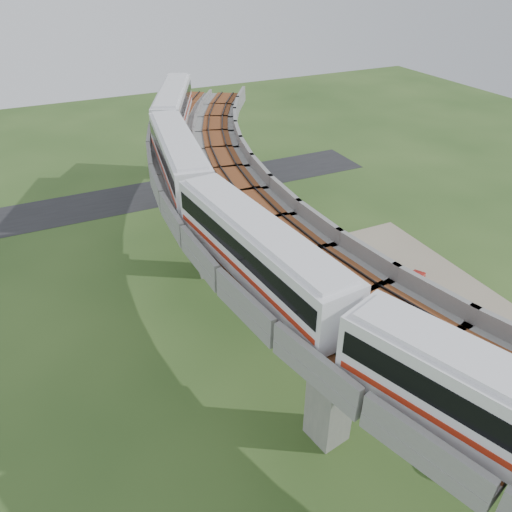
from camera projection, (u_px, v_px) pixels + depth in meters
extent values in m
plane|color=#2D4B1E|center=(246.00, 340.00, 39.60)|extent=(160.00, 160.00, 0.00)
cube|color=gray|center=(402.00, 307.00, 43.15)|extent=(18.00, 26.00, 0.04)
cube|color=#232326|center=(147.00, 195.00, 62.59)|extent=(60.00, 8.00, 0.03)
cube|color=#99968E|center=(208.00, 148.00, 65.07)|extent=(2.86, 2.93, 8.40)
cube|color=#99968E|center=(206.00, 111.00, 62.53)|extent=(7.21, 5.74, 1.20)
cube|color=#99968E|center=(207.00, 233.00, 45.70)|extent=(2.35, 2.51, 8.40)
cube|color=#99968E|center=(204.00, 185.00, 43.16)|extent=(7.31, 3.58, 1.20)
cube|color=#99968E|center=(331.00, 388.00, 29.72)|extent=(2.35, 2.51, 8.40)
cube|color=#99968E|center=(338.00, 326.00, 27.18)|extent=(7.31, 3.58, 1.20)
cube|color=gray|center=(198.00, 117.00, 56.90)|extent=(16.42, 20.91, 0.80)
cube|color=gray|center=(160.00, 109.00, 56.48)|extent=(8.66, 17.08, 1.00)
cube|color=gray|center=(236.00, 109.00, 56.37)|extent=(8.66, 17.08, 1.00)
cube|color=brown|center=(179.00, 113.00, 56.69)|extent=(10.68, 18.08, 0.12)
cube|color=black|center=(179.00, 112.00, 56.62)|extent=(9.69, 17.59, 0.12)
cube|color=brown|center=(217.00, 113.00, 56.63)|extent=(10.68, 18.08, 0.12)
cube|color=black|center=(217.00, 112.00, 56.57)|extent=(9.69, 17.59, 0.12)
cube|color=gray|center=(207.00, 180.00, 41.56)|extent=(11.77, 20.03, 0.80)
cube|color=gray|center=(154.00, 176.00, 40.04)|extent=(3.22, 18.71, 1.00)
cube|color=gray|center=(256.00, 164.00, 42.13)|extent=(3.22, 18.71, 1.00)
cube|color=brown|center=(180.00, 178.00, 40.78)|extent=(5.44, 19.05, 0.12)
cube|color=black|center=(180.00, 177.00, 40.72)|extent=(4.35, 18.88, 0.12)
cube|color=brown|center=(232.00, 172.00, 41.85)|extent=(5.44, 19.05, 0.12)
cube|color=black|center=(232.00, 171.00, 41.79)|extent=(4.35, 18.88, 0.12)
cube|color=gray|center=(323.00, 299.00, 27.57)|extent=(11.77, 20.03, 0.80)
cube|color=gray|center=(259.00, 314.00, 25.04)|extent=(3.22, 18.71, 1.00)
cube|color=gray|center=(380.00, 262.00, 29.14)|extent=(3.22, 18.71, 1.00)
cube|color=brown|center=(292.00, 306.00, 26.27)|extent=(5.44, 19.05, 0.12)
cube|color=black|center=(292.00, 304.00, 26.21)|extent=(4.35, 18.88, 0.12)
cube|color=brown|center=(353.00, 280.00, 28.37)|extent=(5.44, 19.05, 0.12)
cube|color=black|center=(354.00, 278.00, 28.31)|extent=(4.35, 18.88, 0.12)
cube|color=white|center=(257.00, 249.00, 27.75)|extent=(4.16, 15.19, 3.20)
cube|color=white|center=(258.00, 222.00, 26.85)|extent=(3.55, 14.39, 0.22)
cube|color=black|center=(257.00, 242.00, 27.51)|extent=(4.16, 14.60, 1.15)
cube|color=#AA2611|center=(257.00, 261.00, 28.15)|extent=(4.16, 14.60, 0.30)
cube|color=black|center=(257.00, 271.00, 28.52)|extent=(3.14, 12.87, 0.28)
cube|color=white|center=(178.00, 157.00, 39.83)|extent=(4.95, 15.24, 3.20)
cube|color=white|center=(177.00, 137.00, 38.93)|extent=(4.30, 14.41, 0.22)
cube|color=black|center=(178.00, 152.00, 39.59)|extent=(4.92, 14.65, 1.15)
cube|color=#AA2611|center=(179.00, 166.00, 40.22)|extent=(4.92, 14.65, 0.30)
cube|color=black|center=(180.00, 174.00, 40.60)|extent=(3.81, 12.89, 0.28)
cube|color=white|center=(173.00, 105.00, 52.85)|extent=(8.37, 14.86, 3.20)
cube|color=white|center=(172.00, 89.00, 51.95)|extent=(7.58, 13.95, 0.22)
cube|color=black|center=(173.00, 101.00, 52.61)|extent=(8.19, 14.33, 1.15)
cube|color=#AA2611|center=(174.00, 112.00, 53.25)|extent=(8.19, 14.33, 0.30)
cube|color=black|center=(175.00, 119.00, 53.62)|extent=(6.75, 12.47, 0.28)
cylinder|color=#2D382D|center=(273.00, 205.00, 58.45)|extent=(0.08, 0.08, 1.50)
cube|color=#2D382D|center=(275.00, 215.00, 56.36)|extent=(1.69, 4.77, 1.40)
cylinder|color=#2D382D|center=(279.00, 225.00, 54.28)|extent=(0.08, 0.08, 1.50)
cube|color=#2D382D|center=(284.00, 236.00, 52.22)|extent=(1.23, 4.91, 1.40)
cylinder|color=#2D382D|center=(291.00, 248.00, 50.17)|extent=(0.08, 0.08, 1.50)
cube|color=#2D382D|center=(299.00, 261.00, 48.15)|extent=(0.75, 4.99, 1.40)
cylinder|color=#2D382D|center=(309.00, 274.00, 46.17)|extent=(0.08, 0.08, 1.50)
cube|color=#2D382D|center=(322.00, 289.00, 44.21)|extent=(0.27, 5.04, 1.40)
cylinder|color=#2D382D|center=(337.00, 304.00, 42.30)|extent=(0.08, 0.08, 1.50)
cube|color=#2D382D|center=(354.00, 321.00, 40.42)|extent=(0.27, 5.04, 1.40)
cylinder|color=#2D382D|center=(375.00, 339.00, 38.60)|extent=(0.08, 0.08, 1.50)
cube|color=#2D382D|center=(398.00, 358.00, 36.82)|extent=(0.75, 4.99, 1.40)
cylinder|color=#2D382D|center=(425.00, 378.00, 35.11)|extent=(0.08, 0.08, 1.50)
cube|color=#2D382D|center=(456.00, 399.00, 33.45)|extent=(1.23, 4.91, 1.40)
cylinder|color=#2D382D|center=(491.00, 422.00, 31.85)|extent=(0.08, 0.08, 1.50)
cylinder|color=#382314|center=(260.00, 192.00, 61.24)|extent=(0.18, 0.18, 1.70)
ellipsoid|color=#173C13|center=(260.00, 179.00, 60.30)|extent=(3.05, 3.05, 2.59)
cylinder|color=#382314|center=(257.00, 234.00, 53.12)|extent=(0.18, 0.18, 1.05)
ellipsoid|color=#173C13|center=(257.00, 223.00, 52.43)|extent=(2.55, 2.55, 2.17)
cylinder|color=#382314|center=(277.00, 259.00, 48.35)|extent=(0.18, 0.18, 1.57)
ellipsoid|color=#173C13|center=(277.00, 247.00, 47.61)|extent=(2.01, 2.01, 1.71)
cylinder|color=#382314|center=(323.00, 313.00, 41.71)|extent=(0.18, 0.18, 1.04)
ellipsoid|color=#173C13|center=(324.00, 301.00, 41.09)|extent=(2.22, 2.22, 1.89)
cylinder|color=#382314|center=(382.00, 372.00, 35.94)|extent=(0.18, 0.18, 0.94)
ellipsoid|color=#173C13|center=(385.00, 358.00, 35.21)|extent=(3.07, 3.07, 2.61)
cylinder|color=#382314|center=(498.00, 463.00, 29.27)|extent=(0.18, 0.18, 1.62)
ellipsoid|color=#173C13|center=(505.00, 446.00, 28.48)|extent=(2.24, 2.24, 1.91)
imported|color=silver|center=(447.00, 334.00, 39.31)|extent=(2.43, 3.24, 1.03)
imported|color=#B21810|center=(415.00, 281.00, 45.64)|extent=(3.24, 2.54, 1.03)
imported|color=black|center=(366.00, 262.00, 48.00)|extent=(4.83, 2.17, 1.37)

